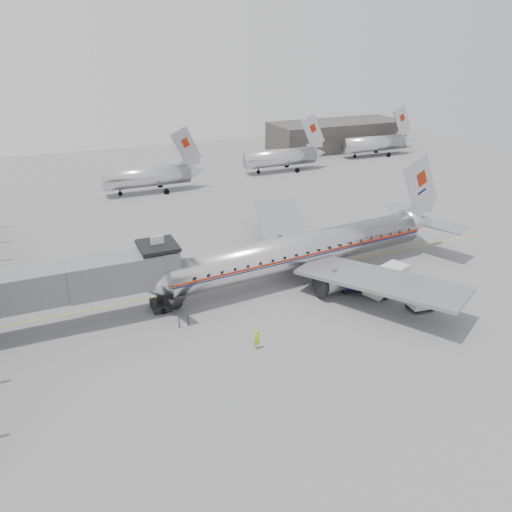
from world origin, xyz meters
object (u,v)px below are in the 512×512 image
Objects in this scene: airliner at (307,249)px; baggage_cart_white at (421,300)px; baggage_cart_navy at (353,282)px; service_van at (387,280)px; ramp_worker at (257,339)px.

baggage_cart_white is (6.21, -10.74, -1.99)m from airliner.
baggage_cart_white is (3.70, -5.65, -0.05)m from baggage_cart_navy.
service_van is 2.30× the size of baggage_cart_white.
service_van is (5.44, -6.56, -1.65)m from airliner.
baggage_cart_white is at bearing -65.07° from airliner.
airliner is 5.99m from baggage_cart_navy.
airliner is 13.15× the size of baggage_cart_navy.
ramp_worker is at bearing -174.29° from baggage_cart_white.
ramp_worker reaches higher than baggage_cart_white.
service_van is 3.10× the size of ramp_worker.
service_van is at bearing -9.79° from ramp_worker.
service_van is at bearing -55.43° from airliner.
baggage_cart_white is at bearing -38.47° from baggage_cart_navy.
baggage_cart_navy is 14.00m from ramp_worker.
airliner is 20.58× the size of ramp_worker.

